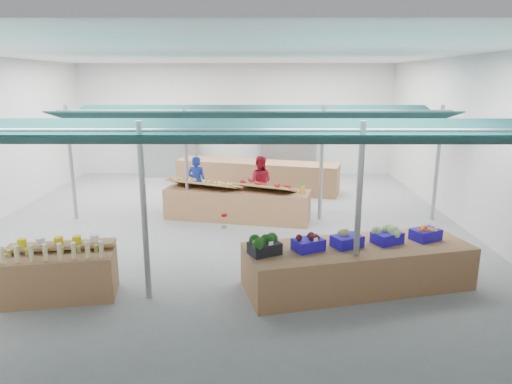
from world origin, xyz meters
TOP-DOWN VIEW (x-y plane):
  - floor at (0.00, 0.00)m, footprint 13.00×13.00m
  - hall at (0.00, 1.44)m, footprint 13.00×13.00m
  - pole_grid at (0.75, -1.75)m, footprint 10.00×4.60m
  - awnings at (0.75, -1.75)m, footprint 9.50×7.08m
  - back_shelving_left at (-2.50, 6.00)m, footprint 2.00×0.50m
  - back_shelving_right at (2.00, 6.00)m, footprint 2.00×0.50m
  - bottle_shelf at (-2.47, -3.99)m, footprint 1.88×1.34m
  - veg_counter at (2.64, -3.55)m, footprint 4.18×2.24m
  - fruit_counter at (0.31, 0.46)m, footprint 3.91×1.67m
  - far_counter at (0.82, 3.76)m, footprint 5.49×2.51m
  - crate_stack at (3.63, -3.24)m, footprint 0.60×0.46m
  - vendor_left at (-0.89, 1.56)m, footprint 0.62×0.47m
  - vendor_right at (0.91, 1.56)m, footprint 0.84×0.72m
  - crate_broccoli at (0.97, -3.96)m, footprint 0.61×0.54m
  - crate_beets at (1.73, -3.77)m, footprint 0.61×0.54m
  - crate_celeriac at (2.42, -3.60)m, footprint 0.61×0.54m
  - crate_cabbage at (3.17, -3.41)m, footprint 0.61×0.54m
  - crate_carrots at (3.92, -3.23)m, footprint 0.61×0.54m
  - sparrow at (0.84, -4.13)m, footprint 0.12×0.09m
  - pole_ribbon at (0.21, -2.79)m, footprint 0.12×0.12m
  - apple_heap_yellow at (-0.60, 0.56)m, footprint 2.02×1.40m
  - apple_heap_red at (1.04, 0.21)m, footprint 1.65×1.24m
  - pineapple at (1.97, 0.02)m, footprint 0.14×0.14m

SIDE VIEW (x-z plane):
  - floor at x=0.00m, z-range 0.00..0.00m
  - crate_stack at x=3.63m, z-range 0.00..0.65m
  - veg_counter at x=2.64m, z-range 0.00..0.77m
  - fruit_counter at x=0.31m, z-range 0.00..0.82m
  - bottle_shelf at x=-2.47m, z-range -0.10..0.96m
  - far_counter at x=0.82m, z-range 0.00..0.97m
  - vendor_left at x=-0.89m, z-range 0.00..1.52m
  - vendor_right at x=0.91m, z-range 0.00..1.52m
  - crate_carrots at x=3.92m, z-range 0.74..1.03m
  - crate_beets at x=1.73m, z-range 0.76..1.05m
  - crate_celeriac at x=2.42m, z-range 0.76..1.07m
  - crate_broccoli at x=0.97m, z-range 0.76..1.11m
  - crate_cabbage at x=3.17m, z-range 0.76..1.11m
  - apple_heap_yellow at x=-0.60m, z-range 0.85..1.12m
  - apple_heap_red at x=1.04m, z-range 0.85..1.12m
  - pineapple at x=1.97m, z-range 0.80..1.19m
  - back_shelving_left at x=-2.50m, z-range 0.00..2.00m
  - back_shelving_right at x=2.00m, z-range 0.00..2.00m
  - sparrow at x=0.84m, z-range 0.96..1.08m
  - pole_ribbon at x=0.21m, z-range 0.94..1.22m
  - pole_grid at x=0.75m, z-range 0.31..3.31m
  - hall at x=0.00m, z-range -3.85..9.15m
  - awnings at x=0.75m, z-range 2.63..2.93m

